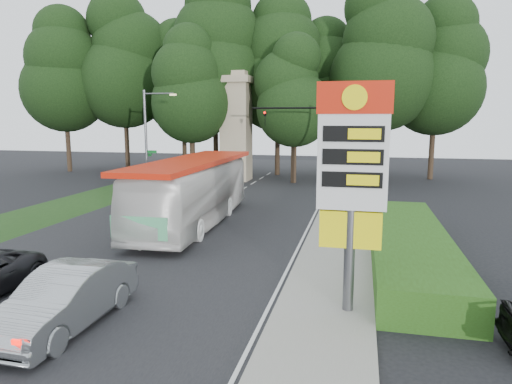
% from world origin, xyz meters
% --- Properties ---
extents(ground, '(120.00, 120.00, 0.00)m').
position_xyz_m(ground, '(0.00, 0.00, 0.00)').
color(ground, black).
rests_on(ground, ground).
extents(road_surface, '(14.00, 80.00, 0.02)m').
position_xyz_m(road_surface, '(0.00, 12.00, 0.01)').
color(road_surface, black).
rests_on(road_surface, ground).
extents(sidewalk_right, '(3.00, 80.00, 0.12)m').
position_xyz_m(sidewalk_right, '(8.50, 12.00, 0.06)').
color(sidewalk_right, gray).
rests_on(sidewalk_right, ground).
extents(grass_verge_left, '(5.00, 50.00, 0.02)m').
position_xyz_m(grass_verge_left, '(-9.50, 18.00, 0.01)').
color(grass_verge_left, '#193814').
rests_on(grass_verge_left, ground).
extents(hedge, '(3.00, 14.00, 1.20)m').
position_xyz_m(hedge, '(11.50, 8.00, 0.60)').
color(hedge, '#264913').
rests_on(hedge, ground).
extents(gas_station_pylon, '(2.10, 0.45, 6.85)m').
position_xyz_m(gas_station_pylon, '(9.20, 1.99, 4.45)').
color(gas_station_pylon, '#59595E').
rests_on(gas_station_pylon, ground).
extents(traffic_signal_mast, '(6.10, 0.35, 7.20)m').
position_xyz_m(traffic_signal_mast, '(5.68, 24.00, 4.67)').
color(traffic_signal_mast, black).
rests_on(traffic_signal_mast, ground).
extents(streetlight_signs, '(2.75, 0.98, 8.00)m').
position_xyz_m(streetlight_signs, '(-6.99, 22.01, 4.44)').
color(streetlight_signs, '#59595E').
rests_on(streetlight_signs, ground).
extents(monument, '(3.00, 3.00, 10.05)m').
position_xyz_m(monument, '(-2.00, 30.00, 5.10)').
color(monument, tan).
rests_on(monument, ground).
extents(tree_far_west, '(8.96, 8.96, 17.60)m').
position_xyz_m(tree_far_west, '(-22.00, 33.00, 10.68)').
color(tree_far_west, '#2D2116').
rests_on(tree_far_west, ground).
extents(tree_west_mid, '(9.80, 9.80, 19.25)m').
position_xyz_m(tree_west_mid, '(-16.00, 35.00, 11.69)').
color(tree_west_mid, '#2D2116').
rests_on(tree_west_mid, ground).
extents(tree_west_near, '(8.40, 8.40, 16.50)m').
position_xyz_m(tree_west_near, '(-10.00, 37.00, 10.02)').
color(tree_west_near, '#2D2116').
rests_on(tree_west_near, ground).
extents(tree_center_left, '(10.08, 10.08, 19.80)m').
position_xyz_m(tree_center_left, '(-5.00, 33.00, 12.02)').
color(tree_center_left, '#2D2116').
rests_on(tree_center_left, ground).
extents(tree_center_right, '(9.24, 9.24, 18.15)m').
position_xyz_m(tree_center_right, '(1.00, 35.00, 11.02)').
color(tree_center_right, '#2D2116').
rests_on(tree_center_right, ground).
extents(tree_east_near, '(8.12, 8.12, 15.95)m').
position_xyz_m(tree_east_near, '(6.00, 37.00, 9.68)').
color(tree_east_near, '#2D2116').
rests_on(tree_east_near, ground).
extents(tree_east_mid, '(9.52, 9.52, 18.70)m').
position_xyz_m(tree_east_mid, '(11.00, 33.00, 11.35)').
color(tree_east_mid, '#2D2116').
rests_on(tree_east_mid, ground).
extents(tree_far_east, '(8.68, 8.68, 17.05)m').
position_xyz_m(tree_far_east, '(16.00, 35.00, 10.35)').
color(tree_far_east, '#2D2116').
rests_on(tree_far_east, ground).
extents(tree_monument_left, '(7.28, 7.28, 14.30)m').
position_xyz_m(tree_monument_left, '(-6.00, 29.00, 8.68)').
color(tree_monument_left, '#2D2116').
rests_on(tree_monument_left, ground).
extents(tree_monument_right, '(6.72, 6.72, 13.20)m').
position_xyz_m(tree_monument_right, '(3.50, 29.50, 8.01)').
color(tree_monument_right, '#2D2116').
rests_on(tree_monument_right, ground).
extents(transit_bus, '(3.66, 13.12, 3.62)m').
position_xyz_m(transit_bus, '(0.50, 11.96, 1.81)').
color(transit_bus, white).
rests_on(transit_bus, ground).
extents(sedan_silver, '(1.85, 5.11, 1.68)m').
position_xyz_m(sedan_silver, '(1.50, -0.74, 0.84)').
color(sedan_silver, '#9B9EA2').
rests_on(sedan_silver, ground).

